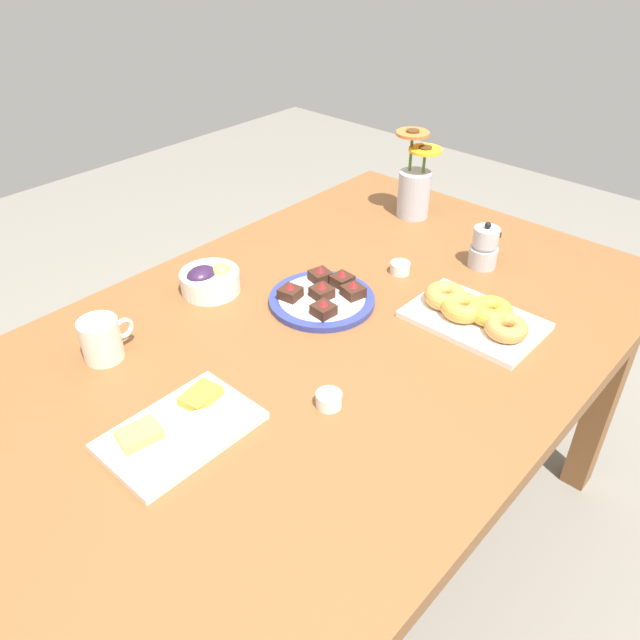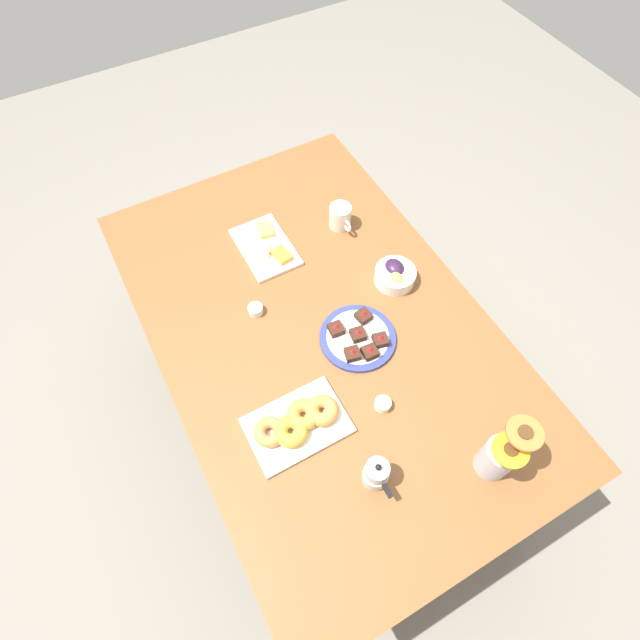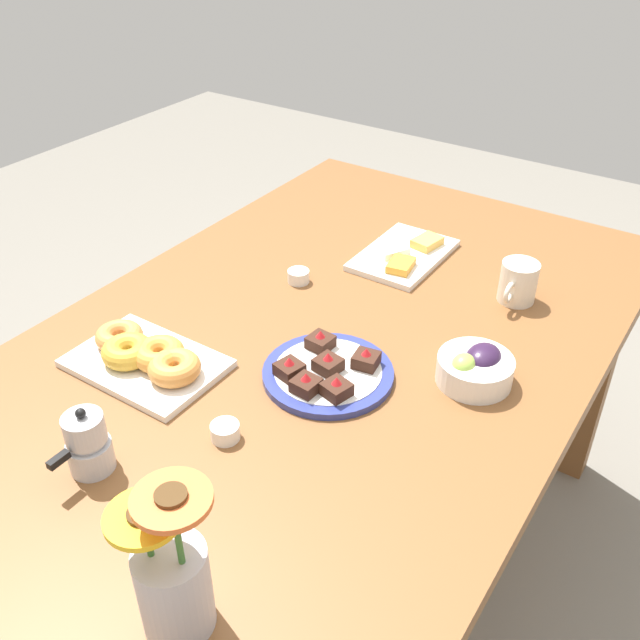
# 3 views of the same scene
# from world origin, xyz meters

# --- Properties ---
(ground_plane) EXTENTS (6.00, 6.00, 0.00)m
(ground_plane) POSITION_xyz_m (0.00, 0.00, 0.00)
(ground_plane) COLOR slate
(dining_table) EXTENTS (1.60, 1.00, 0.74)m
(dining_table) POSITION_xyz_m (0.00, 0.00, 0.65)
(dining_table) COLOR brown
(dining_table) RESTS_ON ground_plane
(coffee_mug) EXTENTS (0.11, 0.08, 0.09)m
(coffee_mug) POSITION_xyz_m (-0.34, 0.27, 0.79)
(coffee_mug) COLOR silver
(coffee_mug) RESTS_ON dining_table
(grape_bowl) EXTENTS (0.14, 0.14, 0.07)m
(grape_bowl) POSITION_xyz_m (-0.04, 0.31, 0.77)
(grape_bowl) COLOR white
(grape_bowl) RESTS_ON dining_table
(cheese_platter) EXTENTS (0.26, 0.17, 0.03)m
(cheese_platter) POSITION_xyz_m (-0.37, -0.01, 0.75)
(cheese_platter) COLOR white
(cheese_platter) RESTS_ON dining_table
(croissant_platter) EXTENTS (0.19, 0.28, 0.05)m
(croissant_platter) POSITION_xyz_m (0.26, -0.21, 0.76)
(croissant_platter) COLOR white
(croissant_platter) RESTS_ON dining_table
(jam_cup_honey) EXTENTS (0.05, 0.05, 0.03)m
(jam_cup_honey) POSITION_xyz_m (-0.15, -0.16, 0.76)
(jam_cup_honey) COLOR white
(jam_cup_honey) RESTS_ON dining_table
(jam_cup_berry) EXTENTS (0.05, 0.05, 0.03)m
(jam_cup_berry) POSITION_xyz_m (0.32, 0.03, 0.76)
(jam_cup_berry) COLOR white
(jam_cup_berry) RESTS_ON dining_table
(dessert_plate) EXTENTS (0.24, 0.24, 0.05)m
(dessert_plate) POSITION_xyz_m (0.10, 0.08, 0.75)
(dessert_plate) COLOR navy
(dessert_plate) RESTS_ON dining_table
(flower_vase) EXTENTS (0.10, 0.13, 0.24)m
(flower_vase) POSITION_xyz_m (0.61, 0.20, 0.82)
(flower_vase) COLOR #B2B2BC
(flower_vase) RESTS_ON dining_table
(moka_pot) EXTENTS (0.11, 0.07, 0.12)m
(moka_pot) POSITION_xyz_m (0.49, -0.10, 0.79)
(moka_pot) COLOR #B7B7BC
(moka_pot) RESTS_ON dining_table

